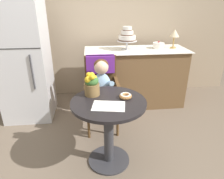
% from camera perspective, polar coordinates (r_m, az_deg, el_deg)
% --- Properties ---
extents(ground_plane, '(8.00, 8.00, 0.00)m').
position_cam_1_polar(ground_plane, '(2.35, -0.86, -19.07)').
color(ground_plane, '#6B5B4C').
extents(back_wall, '(4.80, 0.10, 2.70)m').
position_cam_1_polar(back_wall, '(3.57, -4.04, 19.87)').
color(back_wall, tan).
rests_on(back_wall, ground).
extents(cafe_table, '(0.72, 0.72, 0.72)m').
position_cam_1_polar(cafe_table, '(2.03, -0.95, -8.53)').
color(cafe_table, black).
rests_on(cafe_table, ground).
extents(wicker_chair, '(0.42, 0.45, 0.95)m').
position_cam_1_polar(wicker_chair, '(2.60, -3.07, 2.25)').
color(wicker_chair, brown).
rests_on(wicker_chair, ground).
extents(seated_child, '(0.27, 0.32, 0.73)m').
position_cam_1_polar(seated_child, '(2.44, -2.86, 1.74)').
color(seated_child, '#8CADCC').
rests_on(seated_child, ground).
extents(paper_napkin, '(0.32, 0.25, 0.00)m').
position_cam_1_polar(paper_napkin, '(1.84, -0.93, -4.61)').
color(paper_napkin, white).
rests_on(paper_napkin, cafe_table).
extents(donut_front, '(0.12, 0.12, 0.04)m').
position_cam_1_polar(donut_front, '(1.98, 3.80, -1.75)').
color(donut_front, '#AD7542').
rests_on(donut_front, cafe_table).
extents(flower_vase, '(0.15, 0.15, 0.23)m').
position_cam_1_polar(flower_vase, '(2.01, -5.68, 1.40)').
color(flower_vase, brown).
rests_on(flower_vase, cafe_table).
extents(display_counter, '(1.56, 0.62, 0.90)m').
position_cam_1_polar(display_counter, '(3.30, 6.47, 3.44)').
color(display_counter, brown).
rests_on(display_counter, ground).
extents(tiered_cake_stand, '(0.30, 0.30, 0.34)m').
position_cam_1_polar(tiered_cake_stand, '(3.10, 4.21, 14.54)').
color(tiered_cake_stand, silver).
rests_on(tiered_cake_stand, display_counter).
extents(round_layer_cake, '(0.18, 0.18, 0.11)m').
position_cam_1_polar(round_layer_cake, '(3.29, 12.81, 11.87)').
color(round_layer_cake, white).
rests_on(round_layer_cake, display_counter).
extents(table_lamp, '(0.15, 0.15, 0.28)m').
position_cam_1_polar(table_lamp, '(3.33, 17.01, 14.61)').
color(table_lamp, '#B28C47').
rests_on(table_lamp, display_counter).
extents(refrigerator, '(0.64, 0.63, 1.70)m').
position_cam_1_polar(refrigerator, '(3.04, -23.41, 7.70)').
color(refrigerator, silver).
rests_on(refrigerator, ground).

